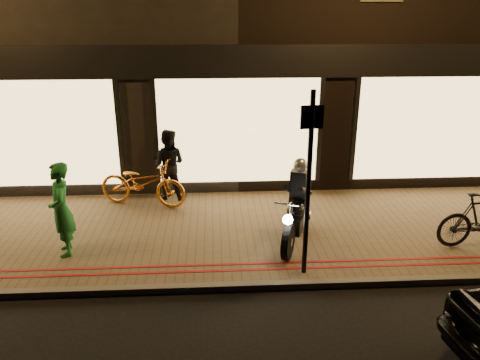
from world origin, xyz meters
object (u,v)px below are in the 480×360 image
person_green (61,210)px  bicycle_gold (143,183)px  sign_post (309,176)px  motorcycle (297,211)px

person_green → bicycle_gold: bearing=134.9°
sign_post → bicycle_gold: 4.40m
sign_post → person_green: sign_post is taller
motorcycle → sign_post: size_ratio=0.62×
bicycle_gold → motorcycle: bearing=-104.9°
bicycle_gold → person_green: size_ratio=1.17×
motorcycle → bicycle_gold: size_ratio=0.94×
motorcycle → sign_post: (-0.05, -1.10, 1.06)m
motorcycle → person_green: bearing=-155.5°
sign_post → person_green: 4.27m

